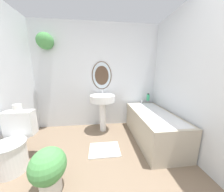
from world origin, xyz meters
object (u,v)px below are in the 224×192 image
object	(u,v)px
toilet	(14,146)
pedestal_sink	(103,103)
bathtub	(152,125)
potted_plant	(49,168)
toilet_paper_roll	(17,108)
shampoo_bottle	(148,97)

from	to	relation	value
toilet	pedestal_sink	size ratio (longest dim) A/B	0.82
pedestal_sink	bathtub	size ratio (longest dim) A/B	0.65
potted_plant	toilet_paper_roll	xyz separation A→B (m)	(-0.63, 0.61, 0.51)
pedestal_sink	potted_plant	bearing A→B (deg)	-115.69
bathtub	shampoo_bottle	size ratio (longest dim) A/B	8.37
pedestal_sink	potted_plant	size ratio (longest dim) A/B	1.77
toilet	toilet_paper_roll	xyz separation A→B (m)	(0.00, 0.18, 0.49)
pedestal_sink	shampoo_bottle	distance (m)	1.13
pedestal_sink	potted_plant	xyz separation A→B (m)	(-0.63, -1.30, -0.35)
toilet	pedestal_sink	distance (m)	1.57
bathtub	potted_plant	distance (m)	1.80
toilet_paper_roll	bathtub	bearing A→B (deg)	6.24
bathtub	potted_plant	world-z (taller)	bathtub
bathtub	toilet_paper_roll	bearing A→B (deg)	-173.76
bathtub	toilet_paper_roll	xyz separation A→B (m)	(-2.21, -0.24, 0.51)
shampoo_bottle	toilet_paper_roll	world-z (taller)	toilet_paper_roll
toilet	bathtub	distance (m)	2.25
potted_plant	toilet_paper_roll	world-z (taller)	toilet_paper_roll
toilet	pedestal_sink	bearing A→B (deg)	35.00
shampoo_bottle	toilet	bearing A→B (deg)	-156.16
potted_plant	toilet_paper_roll	bearing A→B (deg)	135.86
potted_plant	toilet	bearing A→B (deg)	145.83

